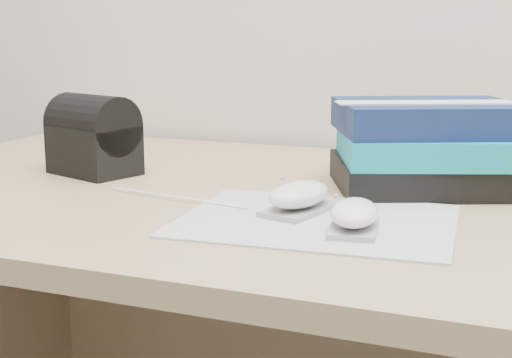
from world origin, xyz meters
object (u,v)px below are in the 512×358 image
at_px(book_stack, 428,146).
at_px(pouch, 93,136).
at_px(mouse_rear, 299,197).
at_px(mouse_front, 354,215).
at_px(desk, 355,335).

distance_m(book_stack, pouch, 0.53).
height_order(mouse_rear, mouse_front, mouse_rear).
bearing_deg(desk, book_stack, 19.84).
height_order(mouse_rear, book_stack, book_stack).
bearing_deg(book_stack, mouse_front, -98.96).
bearing_deg(desk, mouse_rear, -101.09).
bearing_deg(mouse_front, desk, 101.72).
bearing_deg(pouch, mouse_front, -21.28).
bearing_deg(pouch, book_stack, 9.42).
height_order(desk, book_stack, book_stack).
bearing_deg(pouch, desk, 7.05).
xyz_separation_m(mouse_front, book_stack, (0.04, 0.27, 0.04)).
height_order(desk, mouse_front, mouse_front).
distance_m(mouse_rear, book_stack, 0.25).
relative_size(mouse_rear, pouch, 0.74).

